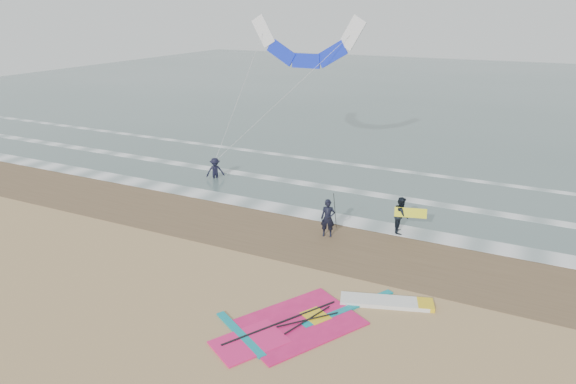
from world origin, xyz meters
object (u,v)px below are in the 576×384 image
at_px(person_standing, 328,218).
at_px(windsurf_rig, 323,318).
at_px(person_wading, 215,165).
at_px(surf_kite, 306,47).
at_px(person_walking, 401,215).

bearing_deg(person_standing, windsurf_rig, -85.47).
bearing_deg(person_standing, person_wading, 136.65).
height_order(person_standing, person_wading, person_standing).
bearing_deg(surf_kite, person_standing, -59.28).
height_order(person_standing, surf_kite, surf_kite).
xyz_separation_m(person_standing, surf_kite, (-4.49, 7.56, 6.16)).
height_order(windsurf_rig, person_standing, person_standing).
distance_m(windsurf_rig, person_wading, 14.48).
distance_m(person_standing, person_wading, 9.41).
distance_m(windsurf_rig, person_standing, 6.08).
distance_m(windsurf_rig, person_walking, 7.40).
distance_m(person_standing, surf_kite, 10.73).
distance_m(person_walking, surf_kite, 11.07).
bearing_deg(surf_kite, person_walking, -39.54).
relative_size(windsurf_rig, surf_kite, 0.79).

